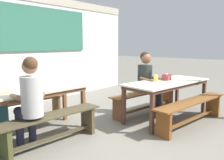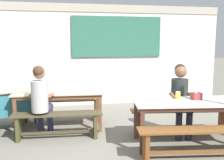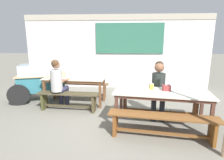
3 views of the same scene
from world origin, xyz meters
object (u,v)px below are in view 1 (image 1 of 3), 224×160
bench_far_front (52,125)px  tissue_box (166,77)px  bench_far_back (20,110)px  condiment_jar (156,78)px  person_left_back_turned (30,98)px  bench_near_front (192,108)px  person_right_near_table (147,79)px  dining_table_near (167,85)px  bench_near_back (146,99)px  dining_table_far (33,95)px

bench_far_front → tissue_box: tissue_box is taller
bench_far_back → condiment_jar: 2.53m
bench_far_front → person_left_back_turned: (-0.27, 0.09, 0.43)m
bench_near_front → person_left_back_turned: bearing=150.6°
person_right_near_table → bench_far_front: bearing=173.5°
bench_far_front → person_left_back_turned: size_ratio=1.22×
condiment_jar → person_right_near_table: bearing=57.0°
bench_far_front → person_left_back_turned: person_left_back_turned is taller
bench_near_front → person_right_near_table: person_right_near_table is taller
dining_table_near → bench_near_back: bearing=82.0°
bench_far_front → bench_near_front: bearing=-30.7°
bench_far_front → condiment_jar: bearing=-15.7°
person_left_back_turned → tissue_box: person_left_back_turned is taller
dining_table_far → tissue_box: 2.51m
dining_table_near → bench_near_front: 0.63m
bench_far_front → person_right_near_table: 2.23m
bench_near_front → bench_far_front: bearing=149.3°
bench_near_back → condiment_jar: 0.67m
bench_far_front → dining_table_near: bearing=-18.3°
tissue_box → condiment_jar: size_ratio=1.19×
bench_far_back → tissue_box: bearing=-37.5°
bench_near_front → condiment_jar: (-0.10, 0.68, 0.48)m
tissue_box → dining_table_near: bearing=-144.0°
dining_table_far → person_left_back_turned: bearing=-125.5°
dining_table_far → bench_near_front: 2.71m
bench_far_back → bench_far_front: same height
dining_table_far → condiment_jar: 2.22m
dining_table_far → dining_table_near: (2.11, -1.23, 0.01)m
bench_far_front → bench_near_back: 2.23m
dining_table_near → person_right_near_table: 0.47m
bench_far_back → bench_near_back: same height
bench_far_front → person_right_near_table: size_ratio=1.22×
dining_table_near → tissue_box: 0.19m
bench_near_front → bench_far_back: bearing=131.2°
dining_table_near → bench_near_front: (-0.07, -0.52, -0.35)m
dining_table_near → person_left_back_turned: 2.55m
person_left_back_turned → condiment_jar: bearing=-16.0°
bench_near_back → dining_table_far: bearing=161.9°
condiment_jar → bench_far_back: bearing=139.8°
dining_table_far → person_right_near_table: size_ratio=1.34×
dining_table_far → bench_near_front: size_ratio=0.89×
bench_near_back → person_right_near_table: (-0.05, -0.06, 0.44)m
bench_near_front → condiment_jar: size_ratio=15.36×
dining_table_near → bench_far_back: dining_table_near is taller
bench_far_front → person_right_near_table: person_right_near_table is taller
dining_table_near → tissue_box: tissue_box is taller
dining_table_far → bench_near_front: (2.04, -1.76, -0.35)m
person_left_back_turned → tissue_box: bearing=-15.9°
person_left_back_turned → bench_far_back: bearing=70.1°
dining_table_far → person_left_back_turned: (-0.31, -0.43, 0.06)m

